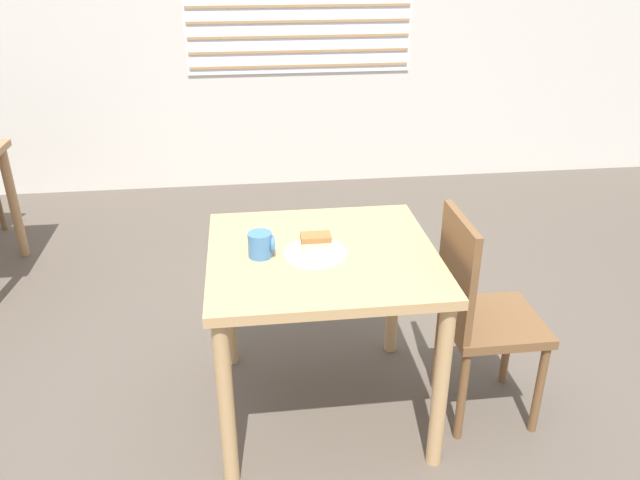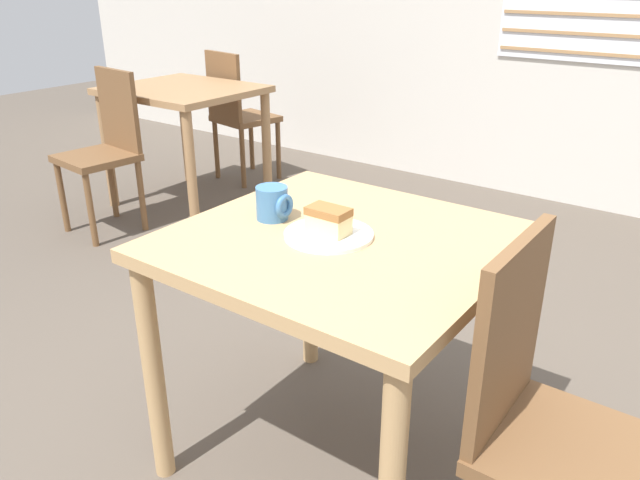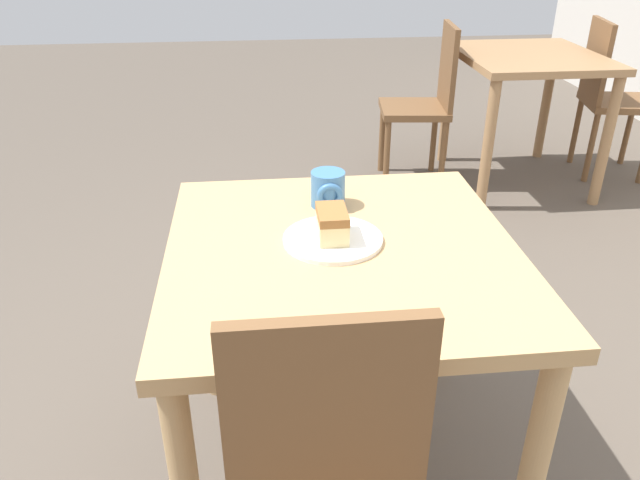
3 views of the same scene
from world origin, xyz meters
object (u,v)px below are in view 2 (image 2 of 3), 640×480
object	(u,v)px
chair_far_opposite	(238,112)
cake_slice	(328,220)
chair_near_window	(546,423)
plate	(329,235)
coffee_mug	(273,203)
dining_table_far	(184,107)
chair_far_corner	(106,146)
dining_table_near	(341,275)

from	to	relation	value
chair_far_opposite	cake_slice	distance (m)	2.98
chair_near_window	plate	xyz separation A→B (m)	(-0.67, 0.08, 0.27)
chair_far_opposite	cake_slice	bearing A→B (deg)	148.84
coffee_mug	chair_far_opposite	bearing A→B (deg)	135.49
chair_near_window	cake_slice	bearing A→B (deg)	83.54
coffee_mug	cake_slice	bearing A→B (deg)	-4.04
dining_table_far	chair_far_corner	world-z (taller)	chair_far_corner
dining_table_near	dining_table_far	world-z (taller)	same
chair_near_window	coffee_mug	bearing A→B (deg)	84.12
chair_far_corner	plate	world-z (taller)	chair_far_corner
dining_table_near	coffee_mug	size ratio (longest dim) A/B	8.73
chair_near_window	coffee_mug	world-z (taller)	chair_near_window
chair_near_window	cake_slice	world-z (taller)	chair_near_window
chair_near_window	chair_far_opposite	world-z (taller)	same
dining_table_near	chair_far_corner	world-z (taller)	chair_far_corner
chair_far_opposite	coffee_mug	world-z (taller)	chair_far_opposite
dining_table_far	chair_far_corner	xyz separation A→B (m)	(-0.06, -0.57, -0.14)
chair_near_window	chair_far_opposite	size ratio (longest dim) A/B	1.00
dining_table_near	cake_slice	distance (m)	0.17
chair_far_opposite	plate	world-z (taller)	chair_far_opposite
coffee_mug	dining_table_near	bearing A→B (deg)	1.89
chair_far_opposite	coffee_mug	xyz separation A→B (m)	(2.00, -1.97, 0.32)
dining_table_near	plate	xyz separation A→B (m)	(-0.03, -0.02, 0.12)
chair_far_corner	chair_far_opposite	distance (m)	1.15
plate	coffee_mug	bearing A→B (deg)	176.58
chair_near_window	chair_far_opposite	xyz separation A→B (m)	(-2.88, 2.06, 0.00)
dining_table_far	coffee_mug	world-z (taller)	coffee_mug
chair_near_window	chair_far_corner	distance (m)	2.99
chair_near_window	cake_slice	size ratio (longest dim) A/B	8.03
chair_far_opposite	plate	xyz separation A→B (m)	(2.21, -1.98, 0.27)
dining_table_near	chair_near_window	size ratio (longest dim) A/B	0.96
chair_far_corner	plate	xyz separation A→B (m)	(2.19, -0.83, 0.27)
plate	chair_far_opposite	bearing A→B (deg)	138.17
plate	coffee_mug	size ratio (longest dim) A/B	2.42
plate	cake_slice	distance (m)	0.04
dining_table_far	chair_far_opposite	bearing A→B (deg)	97.98
plate	dining_table_near	bearing A→B (deg)	34.75
plate	chair_far_corner	bearing A→B (deg)	159.19
chair_near_window	coffee_mug	xyz separation A→B (m)	(-0.88, 0.09, 0.32)
chair_near_window	cake_slice	xyz separation A→B (m)	(-0.67, 0.08, 0.32)
plate	coffee_mug	xyz separation A→B (m)	(-0.21, 0.01, 0.04)
chair_near_window	plate	world-z (taller)	chair_near_window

